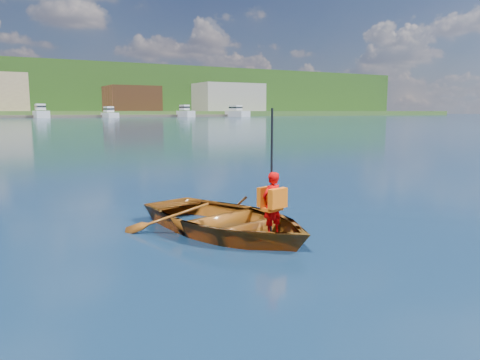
% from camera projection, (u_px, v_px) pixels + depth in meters
% --- Properties ---
extents(ground, '(600.00, 600.00, 0.00)m').
position_uv_depth(ground, '(283.00, 238.00, 7.46)').
color(ground, '#0F213D').
rests_on(ground, ground).
extents(rowboat, '(3.31, 4.02, 0.73)m').
position_uv_depth(rowboat, '(226.00, 220.00, 7.75)').
color(rowboat, brown).
rests_on(rowboat, ground).
extents(child_paddler, '(0.41, 0.41, 1.95)m').
position_uv_depth(child_paddler, '(272.00, 202.00, 7.15)').
color(child_paddler, '#C60203').
rests_on(child_paddler, ground).
extents(marina_yachts, '(138.65, 13.33, 4.36)m').
position_uv_depth(marina_yachts, '(54.00, 113.00, 138.64)').
color(marina_yachts, silver).
rests_on(marina_yachts, ground).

